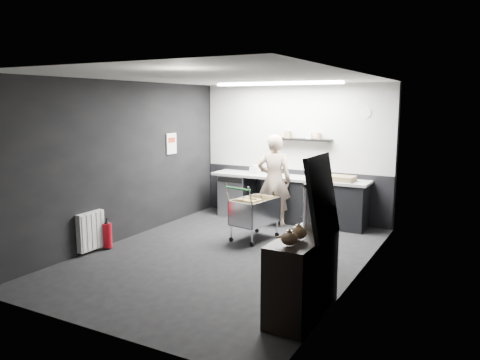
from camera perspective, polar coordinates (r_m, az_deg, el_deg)
The scene contains 22 objects.
floor at distance 7.34m, azimuth -1.64°, elevation -9.14°, with size 5.50×5.50×0.00m, color black.
ceiling at distance 6.97m, azimuth -1.74°, elevation 12.42°, with size 5.50×5.50×0.00m, color silver.
wall_back at distance 9.49m, azimuth 6.68°, elevation 3.40°, with size 5.50×5.50×0.00m, color black.
wall_front at distance 4.88m, azimuth -18.09°, elevation -2.71°, with size 5.50×5.50×0.00m, color black.
wall_left at distance 8.21m, azimuth -13.87°, elevation 2.25°, with size 5.50×5.50×0.00m, color black.
wall_right at distance 6.28m, azimuth 14.31°, elevation 0.09°, with size 5.50×5.50×0.00m, color black.
kitchen_wall_panel at distance 9.43m, azimuth 6.69°, elevation 6.41°, with size 3.95×0.02×1.70m, color beige.
dado_panel at distance 9.60m, azimuth 6.54°, elevation -1.66°, with size 3.95×0.02×1.00m, color black.
floating_shelf at distance 9.27m, azimuth 7.56°, elevation 4.92°, with size 1.20×0.22×0.04m, color black.
wall_clock at distance 8.99m, azimuth 15.10°, elevation 7.92°, with size 0.20×0.20×0.03m, color silver.
poster at distance 9.17m, azimuth -8.36°, elevation 4.41°, with size 0.02×0.30×0.40m, color white.
poster_red_band at distance 9.16m, azimuth -8.35°, elevation 4.85°, with size 0.01×0.22×0.10m, color #B93017.
radiator at distance 7.72m, azimuth -17.75°, elevation -5.94°, with size 0.10×0.50×0.60m, color silver.
ceiling_strip at distance 8.61m, azimuth 4.58°, elevation 11.62°, with size 2.40×0.20×0.04m, color white.
prep_counter at distance 9.27m, azimuth 6.59°, elevation -2.32°, with size 3.20×0.61×0.90m.
person at distance 8.88m, azimuth 4.18°, elevation -0.06°, with size 0.64×0.42×1.75m, color beige.
shopping_cart at distance 8.04m, azimuth 1.77°, elevation -4.06°, with size 0.67×0.97×0.97m.
sideboard at distance 5.30m, azimuth 7.88°, elevation -10.14°, with size 0.51×1.20×1.79m.
fire_extinguisher at distance 7.87m, azimuth -15.86°, elevation -6.40°, with size 0.15×0.15×0.49m.
cardboard_box at distance 8.84m, azimuth 12.25°, elevation 0.18°, with size 0.48×0.37×0.10m, color olive.
pink_tub at distance 9.52m, azimuth 1.99°, elevation 1.30°, with size 0.18×0.18×0.18m, color white.
white_container at distance 9.49m, azimuth 1.69°, elevation 1.15°, with size 0.16×0.12×0.14m, color silver.
Camera 1 is at (3.49, -6.02, 2.34)m, focal length 35.00 mm.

